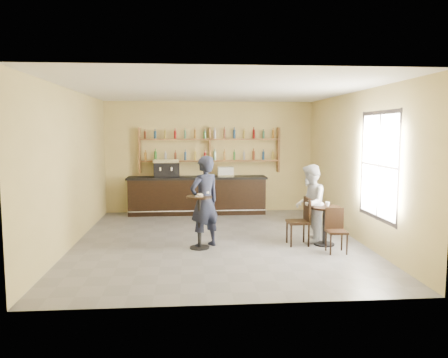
{
  "coord_description": "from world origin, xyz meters",
  "views": [
    {
      "loc": [
        -0.61,
        -9.2,
        2.35
      ],
      "look_at": [
        0.2,
        0.8,
        1.25
      ],
      "focal_mm": 35.0,
      "sensor_mm": 36.0,
      "label": 1
    }
  ],
  "objects": [
    {
      "name": "bar_counter",
      "position": [
        -0.38,
        3.15,
        0.53
      ],
      "size": [
        3.93,
        0.77,
        1.07
      ],
      "primitive_type": null,
      "color": "black",
      "rests_on": "floor"
    },
    {
      "name": "chair_south",
      "position": [
        2.23,
        -1.13,
        0.43
      ],
      "size": [
        0.38,
        0.38,
        0.86
      ],
      "primitive_type": null,
      "rotation": [
        0.0,
        0.0,
        -0.03
      ],
      "color": "black",
      "rests_on": "floor"
    },
    {
      "name": "wall_left",
      "position": [
        -3.0,
        0.0,
        1.6
      ],
      "size": [
        0.0,
        7.0,
        7.0
      ],
      "primitive_type": "plane",
      "rotation": [
        1.57,
        0.0,
        1.57
      ],
      "color": "tan",
      "rests_on": "floor"
    },
    {
      "name": "cup_pedestal",
      "position": [
        -0.27,
        -0.49,
        1.12
      ],
      "size": [
        0.17,
        0.17,
        0.1
      ],
      "primitive_type": "imported",
      "rotation": [
        0.0,
        0.0,
        -0.39
      ],
      "color": "white",
      "rests_on": "pedestal_table"
    },
    {
      "name": "pastry_case",
      "position": [
        0.43,
        3.15,
        1.2
      ],
      "size": [
        0.46,
        0.37,
        0.27
      ],
      "primitive_type": null,
      "rotation": [
        0.0,
        0.0,
        -0.02
      ],
      "color": "silver",
      "rests_on": "bar_counter"
    },
    {
      "name": "wall_front",
      "position": [
        0.0,
        -3.5,
        1.6
      ],
      "size": [
        7.0,
        0.0,
        7.0
      ],
      "primitive_type": "plane",
      "rotation": [
        -1.57,
        0.0,
        0.0
      ],
      "color": "tan",
      "rests_on": "floor"
    },
    {
      "name": "cup_cafe",
      "position": [
        2.23,
        -0.53,
        0.86
      ],
      "size": [
        0.11,
        0.11,
        0.09
      ],
      "primitive_type": "imported",
      "rotation": [
        0.0,
        0.0,
        0.18
      ],
      "color": "white",
      "rests_on": "cafe_table"
    },
    {
      "name": "patron_second",
      "position": [
        1.93,
        -0.28,
        0.83
      ],
      "size": [
        0.88,
        0.98,
        1.65
      ],
      "primitive_type": "imported",
      "rotation": [
        0.0,
        0.0,
        -1.96
      ],
      "color": "#A3A4A9",
      "rests_on": "floor"
    },
    {
      "name": "window_pane",
      "position": [
        2.99,
        -1.2,
        1.7
      ],
      "size": [
        0.0,
        2.0,
        2.0
      ],
      "primitive_type": "plane",
      "rotation": [
        1.57,
        0.0,
        -1.57
      ],
      "color": "white",
      "rests_on": "wall_right"
    },
    {
      "name": "window_frame",
      "position": [
        2.99,
        -1.2,
        1.7
      ],
      "size": [
        0.04,
        1.7,
        2.1
      ],
      "primitive_type": null,
      "color": "black",
      "rests_on": "wall_right"
    },
    {
      "name": "liquor_bottles",
      "position": [
        0.0,
        3.37,
        1.98
      ],
      "size": [
        3.68,
        0.1,
        1.0
      ],
      "primitive_type": null,
      "color": "#8C5919",
      "rests_on": "shelf_unit"
    },
    {
      "name": "donut",
      "position": [
        -0.4,
        -0.6,
        1.09
      ],
      "size": [
        0.13,
        0.13,
        0.05
      ],
      "primitive_type": "torus",
      "rotation": [
        0.0,
        0.0,
        0.06
      ],
      "color": "#BD8A45",
      "rests_on": "napkin"
    },
    {
      "name": "napkin",
      "position": [
        -0.41,
        -0.59,
        1.07
      ],
      "size": [
        0.17,
        0.17,
        0.0
      ],
      "primitive_type": "cube",
      "rotation": [
        0.0,
        0.0,
        -0.06
      ],
      "color": "white",
      "rests_on": "pedestal_table"
    },
    {
      "name": "espresso_machine",
      "position": [
        -1.24,
        3.15,
        1.32
      ],
      "size": [
        0.75,
        0.51,
        0.51
      ],
      "primitive_type": null,
      "rotation": [
        0.0,
        0.0,
        0.07
      ],
      "color": "black",
      "rests_on": "bar_counter"
    },
    {
      "name": "chair_west",
      "position": [
        1.63,
        -0.48,
        0.5
      ],
      "size": [
        0.44,
        0.44,
        0.99
      ],
      "primitive_type": null,
      "rotation": [
        0.0,
        0.0,
        -1.55
      ],
      "color": "black",
      "rests_on": "floor"
    },
    {
      "name": "cafe_table",
      "position": [
        2.18,
        -0.53,
        0.41
      ],
      "size": [
        0.75,
        0.75,
        0.81
      ],
      "primitive_type": null,
      "rotation": [
        0.0,
        0.0,
        -0.2
      ],
      "color": "black",
      "rests_on": "floor"
    },
    {
      "name": "wall_back",
      "position": [
        0.0,
        3.5,
        1.6
      ],
      "size": [
        7.0,
        0.0,
        7.0
      ],
      "primitive_type": "plane",
      "rotation": [
        1.57,
        0.0,
        0.0
      ],
      "color": "tan",
      "rests_on": "floor"
    },
    {
      "name": "floor",
      "position": [
        0.0,
        0.0,
        0.0
      ],
      "size": [
        7.0,
        7.0,
        0.0
      ],
      "primitive_type": "plane",
      "color": "slate",
      "rests_on": "ground"
    },
    {
      "name": "shelf_unit",
      "position": [
        0.0,
        3.37,
        1.81
      ],
      "size": [
        4.0,
        0.26,
        1.4
      ],
      "primitive_type": null,
      "color": "brown",
      "rests_on": "wall_back"
    },
    {
      "name": "ceiling",
      "position": [
        0.0,
        0.0,
        3.2
      ],
      "size": [
        7.0,
        7.0,
        0.0
      ],
      "primitive_type": "plane",
      "rotation": [
        3.14,
        0.0,
        0.0
      ],
      "color": "white",
      "rests_on": "wall_back"
    },
    {
      "name": "wall_right",
      "position": [
        3.0,
        0.0,
        1.6
      ],
      "size": [
        0.0,
        7.0,
        7.0
      ],
      "primitive_type": "plane",
      "rotation": [
        1.57,
        0.0,
        -1.57
      ],
      "color": "tan",
      "rests_on": "floor"
    },
    {
      "name": "pedestal_table",
      "position": [
        -0.41,
        -0.59,
        0.53
      ],
      "size": [
        0.64,
        0.64,
        1.06
      ],
      "primitive_type": null,
      "rotation": [
        0.0,
        0.0,
        0.29
      ],
      "color": "black",
      "rests_on": "floor"
    },
    {
      "name": "man_main",
      "position": [
        -0.3,
        -0.46,
        0.93
      ],
      "size": [
        0.81,
        0.75,
        1.86
      ],
      "primitive_type": "imported",
      "rotation": [
        0.0,
        0.0,
        3.74
      ],
      "color": "black",
      "rests_on": "floor"
    }
  ]
}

